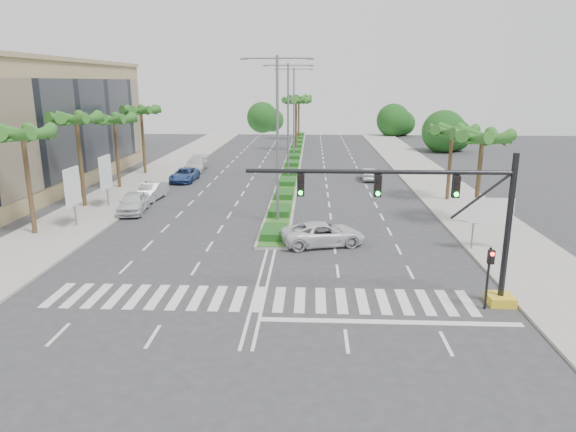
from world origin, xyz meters
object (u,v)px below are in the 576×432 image
at_px(car_parked_d, 196,164).
at_px(car_parked_c, 184,175).
at_px(car_crossing, 323,234).
at_px(car_parked_b, 151,191).
at_px(car_right, 368,174).
at_px(car_parked_a, 133,203).

bearing_deg(car_parked_d, car_parked_c, -90.31).
relative_size(car_parked_d, car_crossing, 1.01).
relative_size(car_parked_b, car_parked_c, 0.92).
bearing_deg(car_crossing, car_parked_b, 35.74).
height_order(car_parked_c, car_right, car_parked_c).
height_order(car_parked_b, car_right, car_parked_b).
height_order(car_parked_a, car_parked_c, car_parked_a).
distance_m(car_parked_b, car_parked_c, 8.77).
height_order(car_parked_b, car_parked_d, car_parked_d).
bearing_deg(car_parked_c, car_right, 6.05).
relative_size(car_parked_a, car_right, 1.23).
distance_m(car_parked_a, car_crossing, 16.95).
xyz_separation_m(car_parked_a, car_crossing, (15.08, -7.74, -0.08)).
bearing_deg(car_crossing, car_parked_a, 48.04).
distance_m(car_parked_b, car_right, 22.83).
distance_m(car_parked_a, car_parked_c, 13.43).
height_order(car_parked_a, car_parked_d, car_parked_a).
bearing_deg(car_crossing, car_right, -27.65).
height_order(car_parked_a, car_right, car_parked_a).
bearing_deg(car_right, car_parked_b, 26.04).
bearing_deg(car_parked_b, car_right, 32.48).
height_order(car_parked_c, car_crossing, car_crossing).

